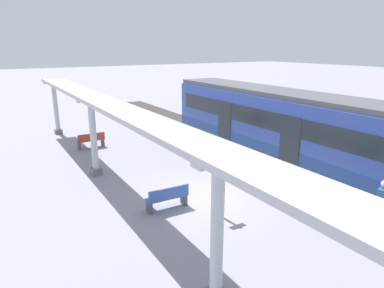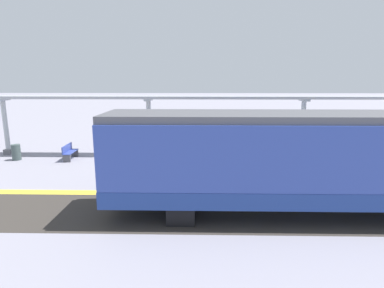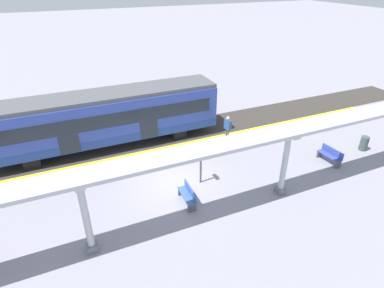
# 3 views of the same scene
# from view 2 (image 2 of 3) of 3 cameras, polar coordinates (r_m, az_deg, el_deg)

# --- Properties ---
(ground_plane) EXTENTS (176.00, 176.00, 0.00)m
(ground_plane) POSITION_cam_2_polar(r_m,az_deg,el_deg) (16.13, 6.71, -4.70)
(ground_plane) COLOR gray
(tactile_edge_strip) EXTENTS (0.52, 34.38, 0.01)m
(tactile_edge_strip) POSITION_cam_2_polar(r_m,az_deg,el_deg) (12.94, 8.13, -8.93)
(tactile_edge_strip) COLOR yellow
(tactile_edge_strip) RESTS_ON ground
(trackbed) EXTENTS (3.20, 46.38, 0.01)m
(trackbed) POSITION_cam_2_polar(r_m,az_deg,el_deg) (11.24, 9.27, -12.28)
(trackbed) COLOR #38332D
(trackbed) RESTS_ON ground
(train_near_carriage) EXTENTS (2.65, 13.99, 3.48)m
(train_near_carriage) POSITION_cam_2_polar(r_m,az_deg,el_deg) (11.22, 21.60, -3.10)
(train_near_carriage) COLOR #2F469C
(train_near_carriage) RESTS_ON ground
(canopy_pillar_second) EXTENTS (1.10, 0.44, 3.41)m
(canopy_pillar_second) POSITION_cam_2_polar(r_m,az_deg,el_deg) (19.80, 19.47, 2.90)
(canopy_pillar_second) COLOR slate
(canopy_pillar_second) RESTS_ON ground
(canopy_pillar_third) EXTENTS (1.10, 0.44, 3.41)m
(canopy_pillar_third) POSITION_cam_2_polar(r_m,az_deg,el_deg) (19.04, -7.84, 3.14)
(canopy_pillar_third) COLOR slate
(canopy_pillar_third) RESTS_ON ground
(canopy_pillar_fourth) EXTENTS (1.10, 0.44, 3.41)m
(canopy_pillar_fourth) POSITION_cam_2_polar(r_m,az_deg,el_deg) (22.17, -30.86, 2.79)
(canopy_pillar_fourth) COLOR slate
(canopy_pillar_fourth) RESTS_ON ground
(canopy_beam) EXTENTS (1.20, 27.30, 0.16)m
(canopy_beam) POSITION_cam_2_polar(r_m,az_deg,el_deg) (18.68, 5.86, 8.44)
(canopy_beam) COLOR #A8AAB2
(canopy_beam) RESTS_ON canopy_pillar_nearest
(bench_near_end) EXTENTS (1.52, 0.50, 0.86)m
(bench_near_end) POSITION_cam_2_polar(r_m,az_deg,el_deg) (17.97, 6.08, -1.51)
(bench_near_end) COLOR #37589C
(bench_near_end) RESTS_ON ground
(bench_mid_platform) EXTENTS (1.51, 0.48, 0.86)m
(bench_mid_platform) POSITION_cam_2_polar(r_m,az_deg,el_deg) (20.89, 31.06, -1.28)
(bench_mid_platform) COLOR #9A3627
(bench_mid_platform) RESTS_ON ground
(bench_far_end) EXTENTS (1.52, 0.52, 0.86)m
(bench_far_end) POSITION_cam_2_polar(r_m,az_deg,el_deg) (19.34, -21.47, -1.32)
(bench_far_end) COLOR #3749A0
(bench_far_end) RESTS_ON ground
(trash_bin) EXTENTS (0.48, 0.48, 0.90)m
(trash_bin) POSITION_cam_2_polar(r_m,az_deg,el_deg) (20.46, -29.41, -1.32)
(trash_bin) COLOR #41504E
(trash_bin) RESTS_ON ground
(platform_info_sign) EXTENTS (0.56, 0.10, 2.20)m
(platform_info_sign) POSITION_cam_2_polar(r_m,az_deg,el_deg) (16.49, 2.21, 0.49)
(platform_info_sign) COLOR #4C4C51
(platform_info_sign) RESTS_ON ground
(passenger_waiting_near_edge) EXTENTS (0.54, 0.32, 1.75)m
(passenger_waiting_near_edge) POSITION_cam_2_polar(r_m,az_deg,el_deg) (13.56, -12.68, -3.29)
(passenger_waiting_near_edge) COLOR #535C50
(passenger_waiting_near_edge) RESTS_ON ground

